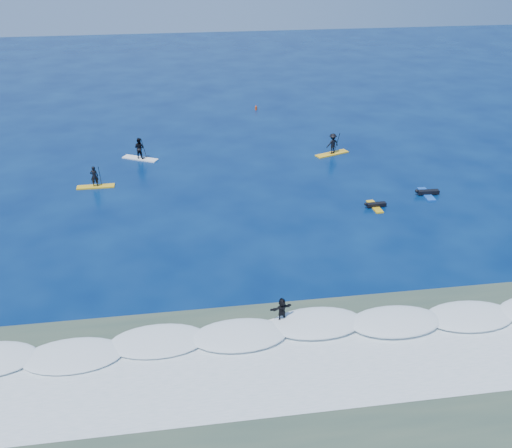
{
  "coord_description": "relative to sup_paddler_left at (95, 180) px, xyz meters",
  "views": [
    {
      "loc": [
        -5.47,
        -32.42,
        18.24
      ],
      "look_at": [
        -0.59,
        0.59,
        0.6
      ],
      "focal_mm": 40.0,
      "sensor_mm": 36.0,
      "label": 1
    }
  ],
  "objects": [
    {
      "name": "ground",
      "position": [
        11.91,
        -9.64,
        -0.63
      ],
      "size": [
        160.0,
        160.0,
        0.0
      ],
      "primitive_type": "plane",
      "color": "#031542",
      "rests_on": "ground"
    },
    {
      "name": "shallow_water",
      "position": [
        11.91,
        -23.64,
        -0.62
      ],
      "size": [
        90.0,
        13.0,
        0.01
      ],
      "primitive_type": "cube",
      "color": "#35483B",
      "rests_on": "ground"
    },
    {
      "name": "breaking_wave",
      "position": [
        11.91,
        -19.64,
        -0.63
      ],
      "size": [
        40.0,
        6.0,
        0.3
      ],
      "primitive_type": "cube",
      "color": "white",
      "rests_on": "ground"
    },
    {
      "name": "whitewater",
      "position": [
        11.91,
        -22.64,
        -0.63
      ],
      "size": [
        34.0,
        5.0,
        0.02
      ],
      "primitive_type": "cube",
      "color": "silver",
      "rests_on": "ground"
    },
    {
      "name": "sup_paddler_left",
      "position": [
        0.0,
        0.0,
        0.0
      ],
      "size": [
        2.88,
        0.74,
        2.01
      ],
      "rotation": [
        0.0,
        0.0,
        0.01
      ],
      "color": "yellow",
      "rests_on": "ground"
    },
    {
      "name": "sup_paddler_center",
      "position": [
        3.25,
        5.57,
        0.21
      ],
      "size": [
        3.19,
        2.23,
        2.25
      ],
      "rotation": [
        0.0,
        0.0,
        -0.5
      ],
      "color": "white",
      "rests_on": "ground"
    },
    {
      "name": "sup_paddler_right",
      "position": [
        20.13,
        4.26,
        0.24
      ],
      "size": [
        3.24,
        1.88,
        2.22
      ],
      "rotation": [
        0.0,
        0.0,
        0.37
      ],
      "color": "yellow",
      "rests_on": "ground"
    },
    {
      "name": "prone_paddler_near",
      "position": [
        20.4,
        -6.62,
        -0.48
      ],
      "size": [
        1.66,
        2.11,
        0.44
      ],
      "rotation": [
        0.0,
        0.0,
        1.62
      ],
      "color": "gold",
      "rests_on": "ground"
    },
    {
      "name": "prone_paddler_far",
      "position": [
        25.0,
        -5.12,
        -0.46
      ],
      "size": [
        1.87,
        2.38,
        0.49
      ],
      "rotation": [
        0.0,
        0.0,
        1.52
      ],
      "color": "blue",
      "rests_on": "ground"
    },
    {
      "name": "wave_surfer",
      "position": [
        11.17,
        -18.99,
        0.17
      ],
      "size": [
        2.01,
        1.04,
        1.41
      ],
      "rotation": [
        0.0,
        0.0,
        0.28
      ],
      "color": "white",
      "rests_on": "breaking_wave"
    },
    {
      "name": "marker_buoy",
      "position": [
        15.42,
        18.7,
        -0.37
      ],
      "size": [
        0.25,
        0.25,
        0.59
      ],
      "rotation": [
        0.0,
        0.0,
        0.25
      ],
      "color": "red",
      "rests_on": "ground"
    }
  ]
}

